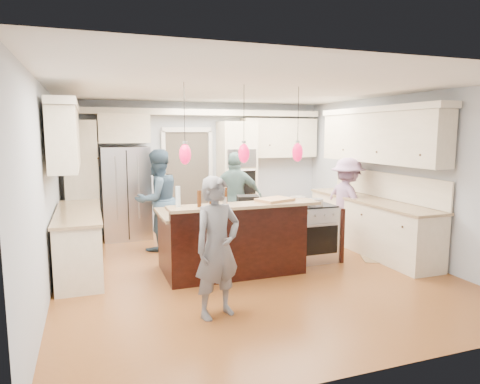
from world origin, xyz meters
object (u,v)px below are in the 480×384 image
object	(u,v)px
kitchen_island	(231,239)
person_far_left	(158,200)
island_range	(311,232)
person_bar_end	(217,247)
refrigerator	(126,193)

from	to	relation	value
kitchen_island	person_far_left	world-z (taller)	person_far_left
island_range	person_bar_end	distance (m)	2.62
refrigerator	island_range	world-z (taller)	refrigerator
person_far_left	person_bar_end	bearing A→B (deg)	67.31
kitchen_island	island_range	distance (m)	1.41
refrigerator	person_far_left	world-z (taller)	refrigerator
island_range	person_bar_end	size ratio (longest dim) A/B	0.57
refrigerator	person_far_left	size ratio (longest dim) A/B	1.01
island_range	refrigerator	bearing A→B (deg)	137.41
refrigerator	kitchen_island	world-z (taller)	refrigerator
kitchen_island	island_range	size ratio (longest dim) A/B	2.28
person_bar_end	refrigerator	bearing A→B (deg)	81.39
person_bar_end	person_far_left	xyz separation A→B (m)	(-0.20, 3.03, 0.09)
refrigerator	person_far_left	xyz separation A→B (m)	(0.45, -1.04, -0.01)
refrigerator	island_range	bearing A→B (deg)	-42.59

